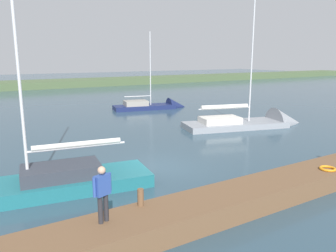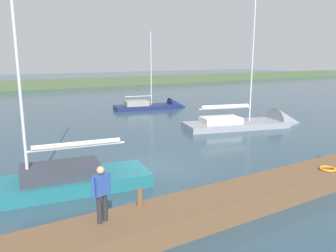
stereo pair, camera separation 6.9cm
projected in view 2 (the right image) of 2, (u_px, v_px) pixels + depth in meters
ground_plane at (157, 167)px, 16.22m from camera, size 200.00×200.00×0.00m
far_shoreline at (20, 88)px, 56.78m from camera, size 180.00×8.00×2.40m
dock_pier at (233, 201)px, 11.58m from camera, size 21.95×1.80×0.74m
mooring_post_near at (140, 197)px, 10.32m from camera, size 0.20×0.20×0.54m
life_ring_buoy at (328, 169)px, 13.62m from camera, size 0.66×0.66×0.10m
sailboat_near_dock at (260, 124)px, 25.85m from camera, size 10.07×5.08×11.03m
sailboat_inner_slip at (2, 194)px, 12.56m from camera, size 10.03×3.63×10.87m
sailboat_far_right at (157, 107)px, 34.68m from camera, size 7.93×3.49×8.76m
person_on_dock at (101, 190)px, 9.16m from camera, size 0.60×0.35×1.64m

